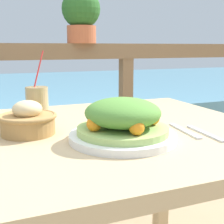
% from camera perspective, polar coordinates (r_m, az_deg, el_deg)
% --- Properties ---
extents(patio_table, '(0.99, 0.90, 0.72)m').
position_cam_1_polar(patio_table, '(1.03, -0.11, -8.16)').
color(patio_table, tan).
rests_on(patio_table, ground_plane).
extents(railing_fence, '(2.80, 0.08, 0.99)m').
position_cam_1_polar(railing_fence, '(1.84, -10.48, 3.57)').
color(railing_fence, brown).
rests_on(railing_fence, ground_plane).
extents(sea_backdrop, '(12.00, 4.00, 0.47)m').
position_cam_1_polar(sea_backdrop, '(4.36, -16.91, 1.57)').
color(sea_backdrop, '#568EA8').
rests_on(sea_backdrop, ground_plane).
extents(salad_plate, '(0.30, 0.30, 0.12)m').
position_cam_1_polar(salad_plate, '(0.86, 2.00, -1.89)').
color(salad_plate, white).
rests_on(salad_plate, patio_table).
extents(drink_glass, '(0.07, 0.07, 0.24)m').
position_cam_1_polar(drink_glass, '(1.08, -13.49, 1.22)').
color(drink_glass, tan).
rests_on(drink_glass, patio_table).
extents(bread_basket, '(0.17, 0.17, 0.10)m').
position_cam_1_polar(bread_basket, '(0.95, -15.13, -1.51)').
color(bread_basket, '#AD7F47').
rests_on(bread_basket, patio_table).
extents(potted_plant, '(0.22, 0.22, 0.30)m').
position_cam_1_polar(potted_plant, '(1.87, -5.66, 17.38)').
color(potted_plant, '#B75B38').
rests_on(potted_plant, railing_fence).
extents(fork, '(0.04, 0.18, 0.00)m').
position_cam_1_polar(fork, '(0.98, 13.09, -3.33)').
color(fork, silver).
rests_on(fork, patio_table).
extents(knife, '(0.03, 0.18, 0.00)m').
position_cam_1_polar(knife, '(0.97, 16.65, -3.73)').
color(knife, silver).
rests_on(knife, patio_table).
extents(orange_near_basket, '(0.07, 0.07, 0.07)m').
position_cam_1_polar(orange_near_basket, '(1.17, -14.22, 0.59)').
color(orange_near_basket, orange).
rests_on(orange_near_basket, patio_table).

